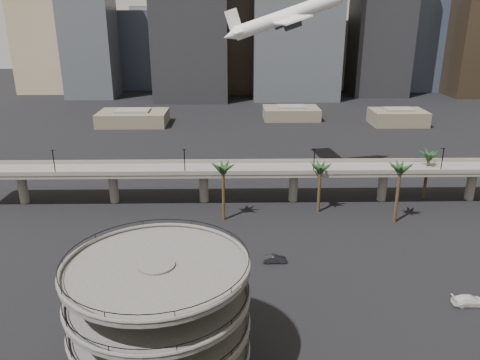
{
  "coord_description": "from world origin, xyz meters",
  "views": [
    {
      "loc": [
        -4.1,
        -52.21,
        43.91
      ],
      "look_at": [
        -2.62,
        28.0,
        15.18
      ],
      "focal_mm": 35.0,
      "sensor_mm": 36.0,
      "label": 1
    }
  ],
  "objects_px": {
    "overpass": "(249,173)",
    "car_a": "(203,279)",
    "airborne_jet": "(286,17)",
    "car_b": "(275,259)",
    "parking_ramp": "(159,311)",
    "car_c": "(470,301)"
  },
  "relations": [
    {
      "from": "car_b",
      "to": "car_c",
      "type": "relative_size",
      "value": 0.79
    },
    {
      "from": "airborne_jet",
      "to": "car_a",
      "type": "relative_size",
      "value": 7.8
    },
    {
      "from": "overpass",
      "to": "car_c",
      "type": "xyz_separation_m",
      "value": [
        33.59,
        -44.43,
        -6.54
      ]
    },
    {
      "from": "parking_ramp",
      "to": "car_c",
      "type": "distance_m",
      "value": 49.64
    },
    {
      "from": "airborne_jet",
      "to": "car_c",
      "type": "distance_m",
      "value": 76.53
    },
    {
      "from": "parking_ramp",
      "to": "airborne_jet",
      "type": "height_order",
      "value": "airborne_jet"
    },
    {
      "from": "car_a",
      "to": "overpass",
      "type": "bearing_deg",
      "value": -6.55
    },
    {
      "from": "car_a",
      "to": "car_b",
      "type": "xyz_separation_m",
      "value": [
        12.96,
        6.62,
        0.01
      ]
    },
    {
      "from": "car_b",
      "to": "overpass",
      "type": "bearing_deg",
      "value": 6.01
    },
    {
      "from": "overpass",
      "to": "car_c",
      "type": "height_order",
      "value": "overpass"
    },
    {
      "from": "parking_ramp",
      "to": "car_a",
      "type": "distance_m",
      "value": 24.08
    },
    {
      "from": "overpass",
      "to": "car_b",
      "type": "relative_size",
      "value": 29.68
    },
    {
      "from": "parking_ramp",
      "to": "overpass",
      "type": "distance_m",
      "value": 60.46
    },
    {
      "from": "parking_ramp",
      "to": "car_a",
      "type": "bearing_deg",
      "value": 80.09
    },
    {
      "from": "overpass",
      "to": "car_b",
      "type": "bearing_deg",
      "value": -82.89
    },
    {
      "from": "overpass",
      "to": "car_b",
      "type": "distance_m",
      "value": 31.36
    },
    {
      "from": "parking_ramp",
      "to": "car_b",
      "type": "xyz_separation_m",
      "value": [
        16.79,
        28.57,
        -9.11
      ]
    },
    {
      "from": "airborne_jet",
      "to": "overpass",
      "type": "bearing_deg",
      "value": -130.8
    },
    {
      "from": "overpass",
      "to": "airborne_jet",
      "type": "bearing_deg",
      "value": 56.86
    },
    {
      "from": "airborne_jet",
      "to": "parking_ramp",
      "type": "bearing_deg",
      "value": -114.71
    },
    {
      "from": "overpass",
      "to": "car_a",
      "type": "relative_size",
      "value": 30.99
    },
    {
      "from": "parking_ramp",
      "to": "car_a",
      "type": "relative_size",
      "value": 5.29
    }
  ]
}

